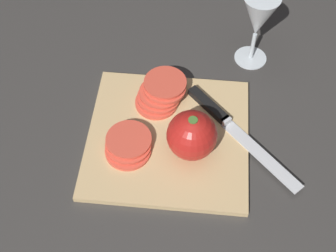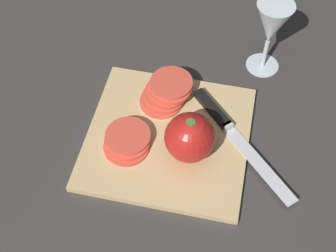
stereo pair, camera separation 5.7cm
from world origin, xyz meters
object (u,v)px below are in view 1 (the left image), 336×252
object	(u,v)px
wine_glass	(258,19)
tomato_slice_stack_near	(128,145)
whole_tomato	(192,133)
knife	(221,117)
tomato_slice_stack_far	(160,92)

from	to	relation	value
wine_glass	tomato_slice_stack_near	world-z (taller)	wine_glass
whole_tomato	knife	world-z (taller)	whole_tomato
whole_tomato	knife	size ratio (longest dim) A/B	0.41
wine_glass	tomato_slice_stack_far	world-z (taller)	wine_glass
whole_tomato	knife	distance (m)	0.10
wine_glass	tomato_slice_stack_far	distance (m)	0.24
wine_glass	tomato_slice_stack_near	size ratio (longest dim) A/B	1.62
knife	tomato_slice_stack_near	xyz separation A→B (m)	(-0.17, -0.08, 0.00)
tomato_slice_stack_near	knife	bearing A→B (deg)	26.11
wine_glass	knife	world-z (taller)	wine_glass
wine_glass	tomato_slice_stack_near	xyz separation A→B (m)	(-0.23, -0.26, -0.09)
tomato_slice_stack_far	tomato_slice_stack_near	bearing A→B (deg)	-110.21
tomato_slice_stack_near	wine_glass	bearing A→B (deg)	49.26
whole_tomato	tomato_slice_stack_far	bearing A→B (deg)	121.51
wine_glass	tomato_slice_stack_near	bearing A→B (deg)	-130.74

